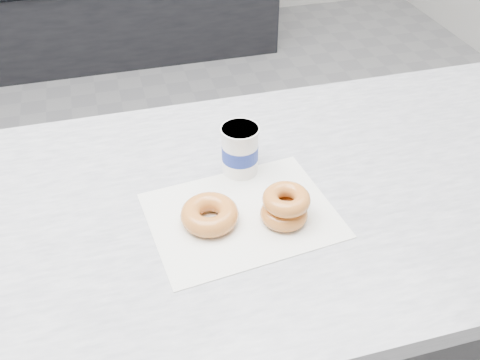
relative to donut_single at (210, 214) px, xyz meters
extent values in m
plane|color=gray|center=(-0.23, 0.65, -0.92)|extent=(5.00, 5.00, 0.00)
cube|color=silver|center=(-0.23, 0.05, -0.04)|extent=(3.06, 0.76, 0.04)
cube|color=black|center=(-0.23, 2.75, -0.67)|extent=(2.40, 0.70, 0.50)
cube|color=silver|center=(0.06, 0.00, -0.02)|extent=(0.37, 0.30, 0.00)
torus|color=orange|center=(0.00, 0.00, 0.00)|extent=(0.13, 0.13, 0.04)
torus|color=orange|center=(0.13, -0.03, 0.00)|extent=(0.09, 0.09, 0.03)
torus|color=orange|center=(0.14, -0.03, 0.03)|extent=(0.12, 0.12, 0.03)
cylinder|color=white|center=(0.09, 0.14, 0.03)|extent=(0.10, 0.10, 0.11)
cylinder|color=white|center=(0.09, 0.14, 0.08)|extent=(0.08, 0.08, 0.01)
cylinder|color=navy|center=(0.09, 0.14, 0.03)|extent=(0.10, 0.10, 0.03)
camera|label=1|loc=(-0.14, -0.71, 0.66)|focal=40.00mm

